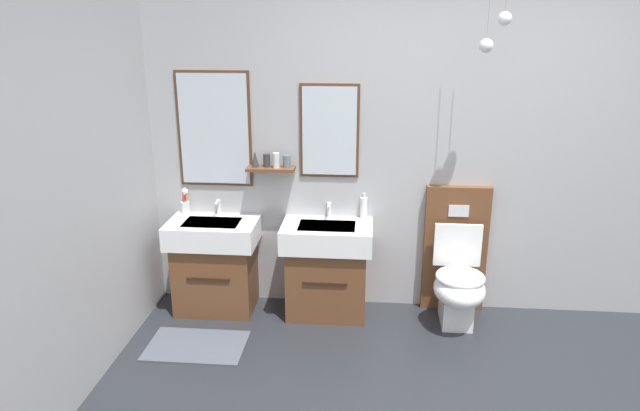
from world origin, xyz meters
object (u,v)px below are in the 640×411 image
object	(u,v)px
toilet	(457,273)
soap_dispenser	(364,207)
toothbrush_cup	(185,206)
vanity_sink_left	(215,262)
vanity_sink_right	(327,266)

from	to	relation	value
toilet	soap_dispenser	bearing A→B (deg)	166.43
toothbrush_cup	vanity_sink_left	bearing A→B (deg)	-30.82
toothbrush_cup	vanity_sink_right	bearing A→B (deg)	-7.76
toothbrush_cup	soap_dispenser	distance (m)	1.40
vanity_sink_right	toothbrush_cup	distance (m)	1.21
vanity_sink_left	toilet	world-z (taller)	toilet
vanity_sink_left	vanity_sink_right	distance (m)	0.87
vanity_sink_left	vanity_sink_right	bearing A→B (deg)	0.00
toilet	toothbrush_cup	xyz separation A→B (m)	(-2.10, 0.16, 0.41)
toilet	toothbrush_cup	bearing A→B (deg)	175.62
toilet	toothbrush_cup	world-z (taller)	toilet
vanity_sink_left	soap_dispenser	size ratio (longest dim) A/B	3.63
vanity_sink_right	vanity_sink_left	bearing A→B (deg)	180.00
vanity_sink_left	soap_dispenser	xyz separation A→B (m)	(1.14, 0.16, 0.43)
vanity_sink_right	soap_dispenser	distance (m)	0.53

